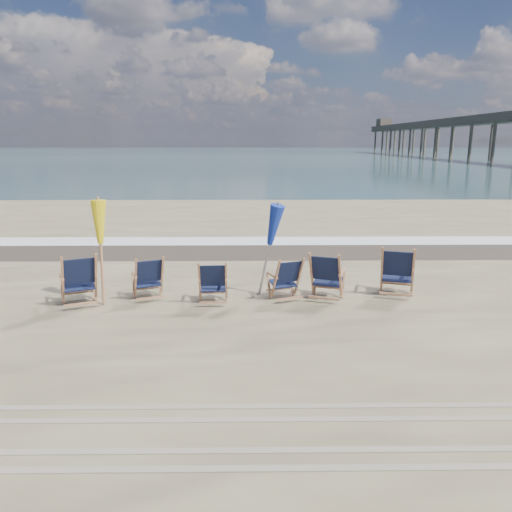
# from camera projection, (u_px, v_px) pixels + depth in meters

# --- Properties ---
(ocean) EXTENTS (400.00, 400.00, 0.00)m
(ocean) POSITION_uv_depth(u_px,v_px,m) (250.00, 153.00, 133.01)
(ocean) COLOR #37555B
(ocean) RESTS_ON ground
(surf_foam) EXTENTS (200.00, 1.40, 0.01)m
(surf_foam) POSITION_uv_depth(u_px,v_px,m) (254.00, 241.00, 16.39)
(surf_foam) COLOR silver
(surf_foam) RESTS_ON ground
(wet_sand_strip) EXTENTS (200.00, 2.60, 0.00)m
(wet_sand_strip) POSITION_uv_depth(u_px,v_px,m) (254.00, 251.00, 14.93)
(wet_sand_strip) COLOR #42362A
(wet_sand_strip) RESTS_ON ground
(tire_tracks) EXTENTS (80.00, 1.30, 0.01)m
(tire_tracks) POSITION_uv_depth(u_px,v_px,m) (262.00, 434.00, 5.58)
(tire_tracks) COLOR gray
(tire_tracks) RESTS_ON ground
(beach_chair_0) EXTENTS (0.98, 1.02, 1.11)m
(beach_chair_0) POSITION_uv_depth(u_px,v_px,m) (96.00, 278.00, 9.87)
(beach_chair_0) COLOR #111834
(beach_chair_0) RESTS_ON ground
(beach_chair_1) EXTENTS (0.82, 0.86, 0.96)m
(beach_chair_1) POSITION_uv_depth(u_px,v_px,m) (162.00, 277.00, 10.25)
(beach_chair_1) COLOR #111834
(beach_chair_1) RESTS_ON ground
(beach_chair_2) EXTENTS (0.63, 0.70, 0.94)m
(beach_chair_2) POSITION_uv_depth(u_px,v_px,m) (226.00, 283.00, 9.88)
(beach_chair_2) COLOR #111834
(beach_chair_2) RESTS_ON ground
(beach_chair_3) EXTENTS (0.79, 0.83, 0.93)m
(beach_chair_3) POSITION_uv_depth(u_px,v_px,m) (299.00, 278.00, 10.22)
(beach_chair_3) COLOR #111834
(beach_chair_3) RESTS_ON ground
(beach_chair_4) EXTENTS (0.89, 0.94, 1.05)m
(beach_chair_4) POSITION_uv_depth(u_px,v_px,m) (340.00, 278.00, 10.01)
(beach_chair_4) COLOR #111834
(beach_chair_4) RESTS_ON ground
(beach_chair_5) EXTENTS (0.92, 0.98, 1.12)m
(beach_chair_5) POSITION_uv_depth(u_px,v_px,m) (413.00, 273.00, 10.24)
(beach_chair_5) COLOR #111834
(beach_chair_5) RESTS_ON ground
(umbrella_yellow) EXTENTS (0.30, 0.30, 2.08)m
(umbrella_yellow) POSITION_uv_depth(u_px,v_px,m) (99.00, 228.00, 9.67)
(umbrella_yellow) COLOR #AC734D
(umbrella_yellow) RESTS_ON ground
(umbrella_blue) EXTENTS (0.30, 0.30, 1.99)m
(umbrella_blue) POSITION_uv_depth(u_px,v_px,m) (268.00, 227.00, 10.28)
(umbrella_blue) COLOR #A5A5AD
(umbrella_blue) RESTS_ON ground
(fishing_pier) EXTENTS (4.40, 140.00, 9.30)m
(fishing_pier) POSITION_uv_depth(u_px,v_px,m) (487.00, 132.00, 79.81)
(fishing_pier) COLOR #4F4439
(fishing_pier) RESTS_ON ground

